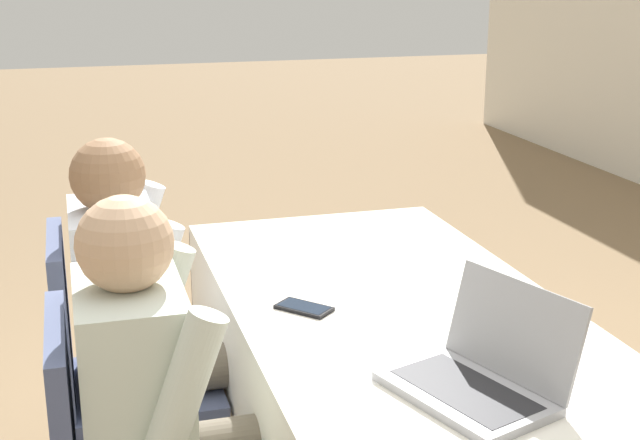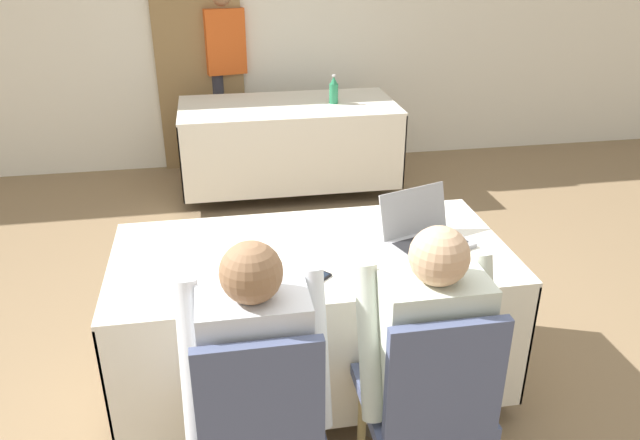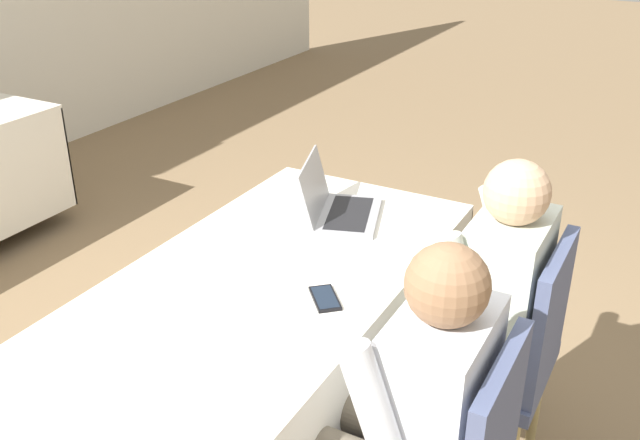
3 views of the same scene
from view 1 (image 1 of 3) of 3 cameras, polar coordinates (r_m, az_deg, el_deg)
The scene contains 7 objects.
conference_table_near at distance 2.44m, azimuth 4.87°, elevation -9.15°, with size 1.73×0.86×0.74m.
laptop at distance 1.92m, azimuth 10.19°, elevation -9.66°, with size 0.42×0.37×0.22m.
cell_phone at distance 2.33m, azimuth -1.03°, elevation -5.64°, with size 0.16×0.15×0.01m.
paper_beside_laptop at distance 2.06m, azimuth 5.71°, elevation -8.98°, with size 0.26×0.33×0.00m.
chair_near_left at distance 2.61m, azimuth -13.19°, elevation -9.38°, with size 0.44×0.44×0.90m.
person_checkered_shirt at distance 2.55m, azimuth -11.10°, elevation -5.93°, with size 0.50×0.52×1.16m.
person_white_shirt at distance 2.00m, azimuth -9.42°, elevation -12.40°, with size 0.50×0.52×1.16m.
Camera 1 is at (2.05, -0.80, 1.62)m, focal length 50.00 mm.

